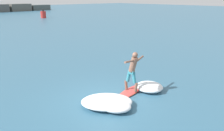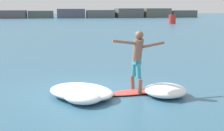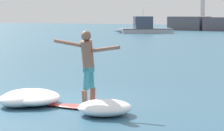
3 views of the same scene
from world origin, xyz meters
TOP-DOWN VIEW (x-y plane):
  - ground_plane at (0.00, 0.00)m, footprint 200.00×200.00m
  - rock_jetty_breakwater at (-0.27, 62.00)m, footprint 58.41×5.04m
  - surfboard at (1.40, -0.25)m, footprint 2.21×0.97m
  - surfer at (1.46, -0.31)m, footprint 1.67×0.73m
  - channel_marker_buoy at (15.37, 36.24)m, footprint 1.06×1.06m
  - wave_foam_at_tail at (2.23, -0.70)m, footprint 1.24×1.28m
  - wave_foam_at_nose at (-0.24, -0.90)m, footprint 1.48×1.63m
  - wave_foam_beside at (-0.25, -0.46)m, footprint 2.51×2.49m

SIDE VIEW (x-z plane):
  - ground_plane at x=0.00m, z-range 0.00..0.00m
  - surfboard at x=1.40m, z-range -0.07..0.16m
  - wave_foam_at_tail at x=2.23m, z-range 0.00..0.36m
  - wave_foam_beside at x=-0.25m, z-range 0.00..0.36m
  - wave_foam_at_nose at x=-0.24m, z-range 0.00..0.37m
  - channel_marker_buoy at x=15.37m, z-range -0.15..1.55m
  - rock_jetty_breakwater at x=-0.27m, z-range -1.78..3.71m
  - surfer at x=1.46m, z-range 0.26..2.10m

